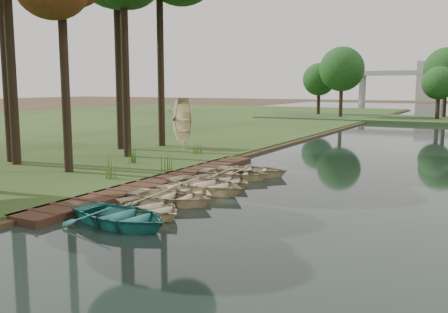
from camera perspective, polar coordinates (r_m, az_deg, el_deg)
The scene contains 17 objects.
ground at distance 22.61m, azimuth -3.74°, elevation -3.63°, with size 300.00×300.00×0.00m, color #3D2F1D.
boardwalk at distance 23.45m, azimuth -7.06°, elevation -2.87°, with size 1.60×16.00×0.30m, color #352014.
far_trees at distance 69.14m, azimuth 22.68°, elevation 8.98°, with size 45.60×5.60×8.80m.
building_b at distance 164.62m, azimuth 22.68°, elevation 7.94°, with size 8.00×8.00×12.00m, color #A5A5A0.
rowboat_0 at distance 16.70m, azimuth -11.72°, elevation -6.41°, with size 2.76×3.86×0.80m, color teal.
rowboat_1 at distance 17.92m, azimuth -8.52°, elevation -5.50°, with size 2.40×3.36×0.70m, color beige.
rowboat_2 at distance 19.40m, azimuth -6.14°, elevation -4.36°, with size 2.53×3.54×0.73m, color beige.
rowboat_3 at distance 20.54m, azimuth -4.38°, elevation -3.79°, with size 2.15×3.01×0.62m, color beige.
rowboat_4 at distance 21.42m, azimuth -2.11°, elevation -3.00°, with size 2.86×4.01×0.83m, color beige.
rowboat_5 at distance 22.87m, azimuth -0.06°, elevation -2.52°, with size 2.22×3.11×0.64m, color beige.
rowboat_6 at distance 24.40m, azimuth 1.12°, elevation -1.75°, with size 2.52×3.53×0.73m, color beige.
rowboat_7 at distance 25.23m, azimuth 3.23°, elevation -1.42°, with size 2.56×3.58×0.74m, color beige.
stored_rowboat at distance 34.56m, azimuth -4.75°, elevation 1.53°, with size 2.48×3.47×0.72m, color beige.
reeds_0 at distance 23.78m, azimuth -12.93°, elevation -1.22°, with size 0.60×0.60×1.04m, color #3F661E.
reeds_1 at distance 25.44m, azimuth -6.46°, elevation -0.59°, with size 0.60×0.60×0.94m, color #3F661E.
reeds_2 at distance 28.20m, azimuth -10.62°, elevation 0.29°, with size 0.60×0.60×1.05m, color #3F661E.
reeds_3 at distance 31.75m, azimuth -3.07°, elevation 1.12°, with size 0.60×0.60×0.89m, color #3F661E.
Camera 1 is at (11.77, -18.75, 4.57)m, focal length 40.00 mm.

